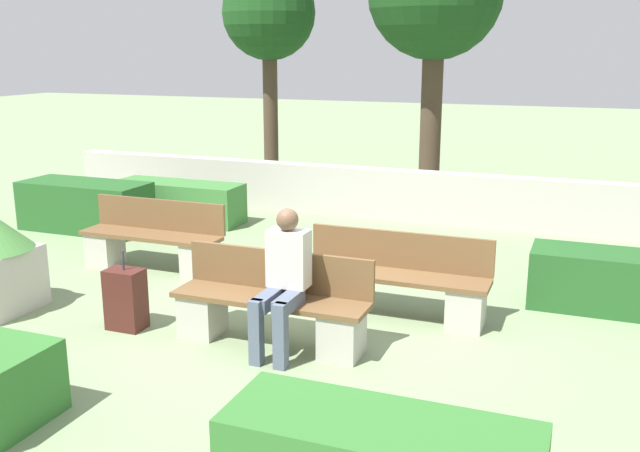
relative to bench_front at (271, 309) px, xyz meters
The scene contains 11 objects.
ground_plane 0.75m from the bench_front, 83.31° to the left, with size 60.00×60.00×0.00m, color gray.
perimeter_wall 5.40m from the bench_front, 89.18° to the left, with size 13.00×0.30×0.83m.
bench_front is the anchor object (origin of this frame).
bench_left_side 1.44m from the bench_front, 50.73° to the left, with size 1.99×0.48×0.88m.
bench_right_side 2.91m from the bench_front, 146.45° to the left, with size 1.89×0.48×0.88m.
person_seated_man 0.47m from the bench_front, 36.07° to the right, with size 0.38×0.63×1.35m.
hedge_block_near_left 3.81m from the bench_front, 34.46° to the left, with size 1.88×0.69×0.64m.
hedge_block_near_right 5.45m from the bench_front, 146.97° to the left, with size 2.02×0.83×0.76m.
hedge_block_mid_left 5.31m from the bench_front, 131.44° to the left, with size 2.15×0.67×0.65m.
suitcase 1.54m from the bench_front, behind, with size 0.37×0.26×0.82m.
tree_leftmost 8.29m from the bench_front, 114.92° to the left, with size 1.78×1.78×4.31m.
Camera 1 is at (2.68, -6.46, 2.77)m, focal length 40.00 mm.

